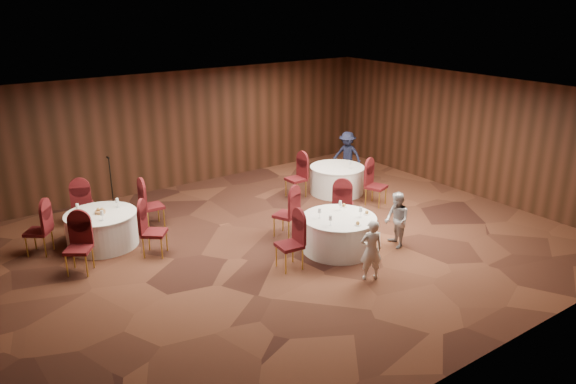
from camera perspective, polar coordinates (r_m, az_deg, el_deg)
ground at (r=12.27m, az=-0.22°, el=-5.28°), size 12.00×12.00×0.00m
room_shell at (r=11.58m, az=-0.23°, el=3.57°), size 12.00×12.00×12.00m
table_main at (r=11.90m, az=5.17°, el=-4.20°), size 1.57×1.57×0.74m
table_left at (r=12.70m, az=-18.35°, el=-3.60°), size 1.51×1.51×0.74m
table_right at (r=15.30m, az=4.98°, el=1.27°), size 1.47×1.47×0.74m
chairs_main at (r=12.20m, az=1.97°, el=-2.89°), size 2.95×1.97×1.00m
chairs_left at (r=12.67m, az=-18.36°, el=-3.05°), size 3.15×3.18×1.00m
chairs_right at (r=14.66m, az=4.82°, el=0.96°), size 1.90×2.29×1.00m
tabletop_main at (r=11.79m, az=5.99°, el=-2.04°), size 1.13×1.09×0.22m
tabletop_left at (r=12.54m, az=-18.58°, el=-1.73°), size 0.88×0.77×0.22m
tabletop_right at (r=15.05m, az=6.27°, el=3.00°), size 0.08×0.08×0.22m
mic_stand at (r=14.34m, az=-17.35°, el=-0.66°), size 0.24×0.24×1.48m
woman_a at (r=10.71m, az=8.45°, el=-5.84°), size 0.51×0.43×1.20m
woman_b at (r=12.15m, az=10.98°, el=-2.82°), size 0.65×0.72×1.21m
man_c at (r=16.52m, az=6.03°, el=3.76°), size 0.84×1.03×1.38m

